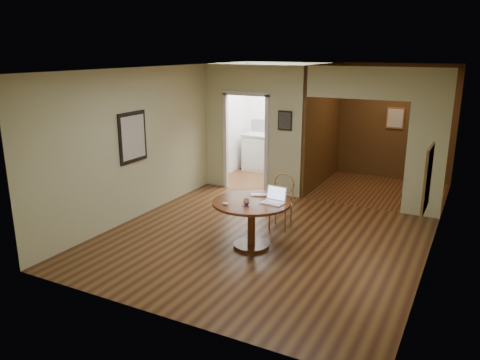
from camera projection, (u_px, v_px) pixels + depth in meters
The scene contains 11 objects.
floor at pixel (258, 242), 7.56m from camera, with size 5.00×5.00×0.00m, color #402012.
room_shell at pixel (301, 132), 10.06m from camera, with size 5.20×7.50×5.00m.
dining_table at pixel (251, 213), 7.22m from camera, with size 1.21×1.21×0.75m.
chair at pixel (282, 198), 8.04m from camera, with size 0.42×0.42×0.95m.
open_laptop at pixel (275, 198), 7.11m from camera, with size 0.35×0.32×0.24m.
closed_laptop at pixel (261, 196), 7.40m from camera, with size 0.30×0.19×0.02m, color #BBBBC0.
mouse at pixel (226, 204), 6.99m from camera, with size 0.11×0.06×0.05m, color white.
wine_glass at pixel (246, 202), 6.99m from camera, with size 0.09×0.09×0.10m, color white, non-canonical shape.
pen at pixel (246, 206), 6.93m from camera, with size 0.01×0.01×0.13m, color navy.
kitchen_cabinet at pixel (282, 155), 11.62m from camera, with size 2.06×0.60×0.94m.
grocery_bag at pixel (308, 131), 11.15m from camera, with size 0.33×0.28×0.33m, color beige.
Camera 1 is at (2.99, -6.34, 3.01)m, focal length 35.00 mm.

